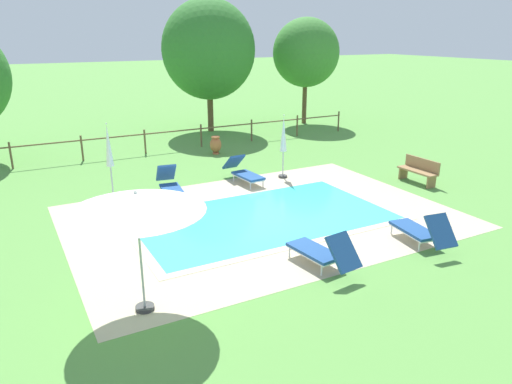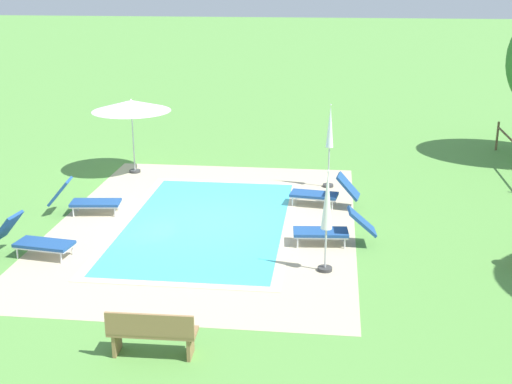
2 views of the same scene
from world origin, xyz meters
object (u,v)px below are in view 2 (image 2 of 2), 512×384
(patio_umbrella_open_foreground, at_px, (131,106))
(wooden_bench_lawn_side, at_px, (152,332))
(sun_lounger_north_mid, at_px, (33,240))
(sun_lounger_north_far, at_px, (333,229))
(sun_lounger_north_near_steps, at_px, (324,193))
(patio_umbrella_closed_row_mid_west, at_px, (330,134))
(sun_lounger_north_end, at_px, (85,200))
(patio_umbrella_closed_row_west, at_px, (327,208))

(patio_umbrella_open_foreground, distance_m, wooden_bench_lawn_side, 11.40)
(sun_lounger_north_mid, bearing_deg, sun_lounger_north_far, 102.09)
(sun_lounger_north_near_steps, distance_m, patio_umbrella_closed_row_mid_west, 2.17)
(sun_lounger_north_near_steps, xyz_separation_m, wooden_bench_lawn_side, (8.13, -2.71, 0.08))
(sun_lounger_north_far, relative_size, wooden_bench_lawn_side, 1.32)
(sun_lounger_north_mid, distance_m, sun_lounger_north_end, 2.87)
(wooden_bench_lawn_side, bearing_deg, sun_lounger_north_near_steps, 161.56)
(sun_lounger_north_far, bearing_deg, patio_umbrella_closed_row_mid_west, -177.91)
(patio_umbrella_closed_row_west, xyz_separation_m, wooden_bench_lawn_side, (3.83, -2.83, -0.97))
(sun_lounger_north_far, distance_m, sun_lounger_north_end, 6.75)
(sun_lounger_north_far, height_order, patio_umbrella_closed_row_mid_west, patio_umbrella_closed_row_mid_west)
(patio_umbrella_open_foreground, relative_size, wooden_bench_lawn_side, 1.65)
(sun_lounger_north_near_steps, relative_size, sun_lounger_north_far, 0.98)
(sun_lounger_north_near_steps, relative_size, patio_umbrella_closed_row_west, 0.85)
(sun_lounger_north_near_steps, distance_m, patio_umbrella_closed_row_west, 4.43)
(sun_lounger_north_far, relative_size, patio_umbrella_closed_row_mid_west, 0.79)
(sun_lounger_north_near_steps, distance_m, wooden_bench_lawn_side, 8.57)
(sun_lounger_north_far, height_order, sun_lounger_north_end, sun_lounger_north_end)
(patio_umbrella_open_foreground, bearing_deg, patio_umbrella_closed_row_mid_west, 82.43)
(sun_lounger_north_near_steps, relative_size, patio_umbrella_open_foreground, 0.79)
(sun_lounger_north_mid, relative_size, wooden_bench_lawn_side, 1.28)
(sun_lounger_north_mid, bearing_deg, wooden_bench_lawn_side, 44.34)
(sun_lounger_north_end, height_order, patio_umbrella_closed_row_mid_west, patio_umbrella_closed_row_mid_west)
(patio_umbrella_closed_row_west, bearing_deg, patio_umbrella_closed_row_mid_west, -179.78)
(wooden_bench_lawn_side, bearing_deg, sun_lounger_north_far, 150.90)
(patio_umbrella_closed_row_west, bearing_deg, wooden_bench_lawn_side, -36.53)
(sun_lounger_north_near_steps, bearing_deg, patio_umbrella_closed_row_mid_west, 176.80)
(sun_lounger_north_mid, xyz_separation_m, sun_lounger_north_far, (-1.45, 6.78, -0.01))
(sun_lounger_north_mid, relative_size, sun_lounger_north_end, 1.00)
(sun_lounger_north_near_steps, bearing_deg, sun_lounger_north_far, 5.47)
(sun_lounger_north_mid, relative_size, sun_lounger_north_far, 0.97)
(sun_lounger_north_near_steps, bearing_deg, patio_umbrella_open_foreground, -113.04)
(patio_umbrella_open_foreground, xyz_separation_m, patio_umbrella_closed_row_west, (6.91, 6.26, -0.74))
(sun_lounger_north_near_steps, distance_m, sun_lounger_north_end, 6.48)
(sun_lounger_north_far, distance_m, wooden_bench_lawn_side, 6.12)
(sun_lounger_north_far, relative_size, patio_umbrella_closed_row_west, 0.87)
(sun_lounger_north_far, xyz_separation_m, wooden_bench_lawn_side, (5.35, -2.98, 0.09))
(patio_umbrella_open_foreground, height_order, patio_umbrella_closed_row_west, patio_umbrella_open_foreground)
(sun_lounger_north_near_steps, xyz_separation_m, patio_umbrella_closed_row_mid_west, (-1.78, 0.10, 1.23))
(patio_umbrella_closed_row_west, distance_m, patio_umbrella_closed_row_mid_west, 6.09)
(sun_lounger_north_mid, bearing_deg, sun_lounger_north_near_steps, 123.00)
(sun_lounger_north_far, bearing_deg, patio_umbrella_closed_row_west, -5.38)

